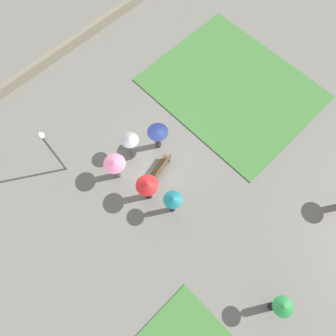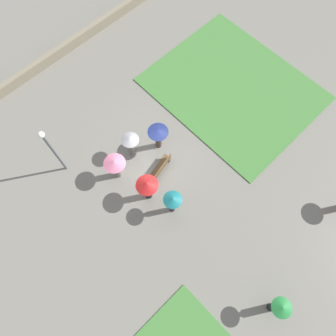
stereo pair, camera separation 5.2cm
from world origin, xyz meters
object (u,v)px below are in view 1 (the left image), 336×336
object	(u,v)px
crowd_person_grey	(130,143)
crowd_person_pink	(115,166)
crowd_person_teal	(173,201)
crowd_person_red	(148,187)
lamp_post	(50,148)
crowd_person_navy	(158,135)
park_bench	(161,168)
lone_walker_mid_plaza	(279,307)

from	to	relation	value
crowd_person_grey	crowd_person_pink	xyz separation A→B (m)	(1.45, 0.45, 0.06)
crowd_person_teal	crowd_person_red	xyz separation A→B (m)	(0.38, -1.42, 0.00)
lamp_post	crowd_person_grey	bearing A→B (deg)	150.46
crowd_person_navy	lamp_post	bearing A→B (deg)	-60.21
crowd_person_grey	crowd_person_teal	bearing A→B (deg)	161.91
park_bench	lamp_post	distance (m)	5.74
crowd_person_red	crowd_person_pink	distance (m)	2.09
park_bench	lamp_post	world-z (taller)	lamp_post
park_bench	crowd_person_red	size ratio (longest dim) A/B	0.90
park_bench	crowd_person_pink	distance (m)	2.49
crowd_person_red	crowd_person_pink	size ratio (longest dim) A/B	1.07
lamp_post	crowd_person_grey	xyz separation A→B (m)	(-3.32, 1.88, -1.41)
park_bench	lone_walker_mid_plaza	distance (m)	8.81
park_bench	crowd_person_grey	size ratio (longest dim) A/B	0.95
crowd_person_red	lone_walker_mid_plaza	bearing A→B (deg)	-54.75
crowd_person_red	lamp_post	bearing A→B (deg)	149.71
park_bench	crowd_person_teal	size ratio (longest dim) A/B	0.89
lamp_post	crowd_person_grey	world-z (taller)	lamp_post
lamp_post	crowd_person_grey	size ratio (longest dim) A/B	2.24
crowd_person_grey	crowd_person_pink	bearing A→B (deg)	99.06
crowd_person_pink	crowd_person_grey	bearing A→B (deg)	127.90
park_bench	lone_walker_mid_plaza	world-z (taller)	lone_walker_mid_plaza
crowd_person_navy	crowd_person_pink	xyz separation A→B (m)	(2.85, -0.22, 0.02)
crowd_person_teal	crowd_person_pink	size ratio (longest dim) A/B	1.08
crowd_person_pink	park_bench	bearing A→B (deg)	72.06
crowd_person_teal	crowd_person_pink	distance (m)	3.57
park_bench	crowd_person_grey	world-z (taller)	crowd_person_grey
lamp_post	crowd_person_pink	bearing A→B (deg)	128.74
crowd_person_teal	crowd_person_grey	world-z (taller)	crowd_person_teal
crowd_person_pink	crowd_person_teal	bearing A→B (deg)	33.07
park_bench	crowd_person_navy	world-z (taller)	crowd_person_navy
lamp_post	crowd_person_red	world-z (taller)	lamp_post
crowd_person_red	crowd_person_pink	xyz separation A→B (m)	(0.38, -2.06, -0.11)
park_bench	crowd_person_pink	bearing A→B (deg)	-52.22
lamp_post	lone_walker_mid_plaza	world-z (taller)	lamp_post
park_bench	crowd_person_red	xyz separation A→B (m)	(1.45, 0.59, 0.96)
lamp_post	crowd_person_navy	bearing A→B (deg)	151.56
lamp_post	crowd_person_pink	distance (m)	3.28
lamp_post	crowd_person_teal	distance (m)	6.50
lamp_post	crowd_person_red	xyz separation A→B (m)	(-2.25, 4.39, -1.24)
crowd_person_navy	crowd_person_grey	bearing A→B (deg)	-57.49
crowd_person_pink	lamp_post	bearing A→B (deg)	-120.49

